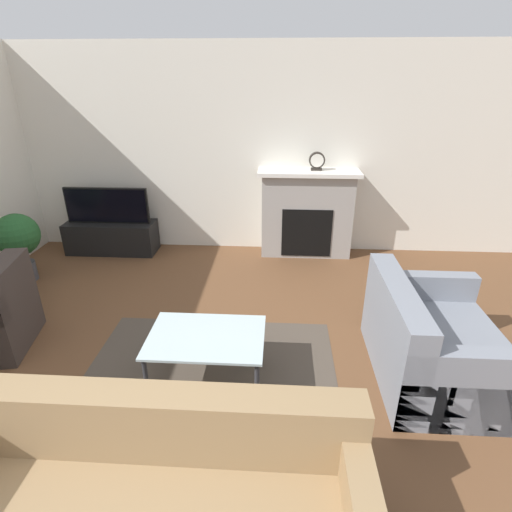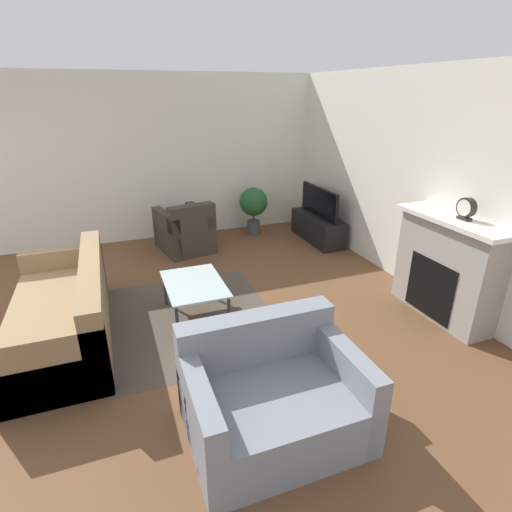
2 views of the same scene
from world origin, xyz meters
TOP-DOWN VIEW (x-y plane):
  - wall_back at (0.00, 5.00)m, footprint 8.55×0.06m
  - wall_left at (-2.80, 2.49)m, footprint 0.06×7.97m
  - area_rug at (0.15, 2.08)m, footprint 2.11×1.83m
  - fireplace at (1.07, 4.78)m, footprint 1.32×0.43m
  - tv_stand at (-1.65, 4.68)m, footprint 1.23×0.42m
  - tv at (-1.65, 4.68)m, footprint 1.14×0.06m
  - couch_sectional at (0.12, 0.80)m, footprint 2.10×0.91m
  - couch_loveseat at (1.96, 2.31)m, footprint 0.96×1.26m
  - armchair_by_window at (-1.98, 2.45)m, footprint 1.02×0.89m
  - coffee_table at (0.15, 2.13)m, footprint 0.91×0.63m
  - potted_plant at (-2.36, 3.76)m, footprint 0.50×0.50m
  - mantel_clock at (1.16, 4.78)m, footprint 0.20×0.07m

SIDE VIEW (x-z plane):
  - area_rug at x=0.15m, z-range 0.00..0.00m
  - tv_stand at x=-1.65m, z-range 0.00..0.44m
  - couch_sectional at x=0.12m, z-range -0.12..0.70m
  - couch_loveseat at x=1.96m, z-range -0.12..0.70m
  - armchair_by_window at x=-1.98m, z-range -0.11..0.71m
  - coffee_table at x=0.15m, z-range 0.17..0.61m
  - potted_plant at x=-2.36m, z-range 0.13..0.97m
  - fireplace at x=1.07m, z-range 0.03..1.20m
  - tv at x=-1.65m, z-range 0.44..0.92m
  - mantel_clock at x=1.16m, z-range 1.18..1.41m
  - wall_back at x=0.00m, z-range 0.00..2.70m
  - wall_left at x=-2.80m, z-range 0.00..2.70m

